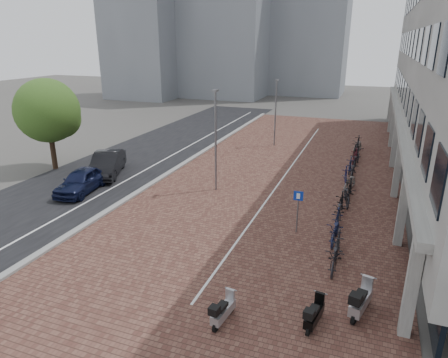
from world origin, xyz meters
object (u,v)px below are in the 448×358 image
Objects in this scene: parking_sign at (298,206)px; car_dark at (107,164)px; scooter_mid at (314,313)px; scooter_front at (223,310)px; scooter_back at (361,299)px; car_navy at (81,181)px.

car_dark is at bearing 162.10° from parking_sign.
scooter_front is at bearing -153.42° from scooter_mid.
scooter_mid reaches higher than scooter_front.
car_dark is 16.47m from scooter_front.
car_dark is 18.64m from scooter_back.
car_dark is at bearing 90.89° from car_navy.
scooter_mid is 0.67× the size of parking_sign.
car_navy is 14.16m from scooter_front.
car_navy is at bearing 175.05° from parking_sign.
scooter_front is at bearing -64.72° from car_dark.
scooter_back is 5.95m from parking_sign.
scooter_back is 0.81× the size of parking_sign.
scooter_front is 4.43m from scooter_back.
car_navy is 2.91× the size of scooter_mid.
scooter_mid is at bearing -125.76° from scooter_back.
car_dark is 13.85m from parking_sign.
scooter_mid is 1.71m from scooter_back.
scooter_front is at bearing -41.64° from car_navy.
parking_sign is at bearing -11.89° from car_navy.
parking_sign is (-3.03, 5.06, 0.77)m from scooter_back.
scooter_mid is (14.48, -7.02, -0.21)m from car_navy.
car_navy is 16.86m from scooter_back.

